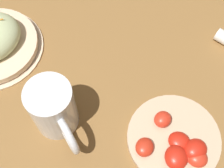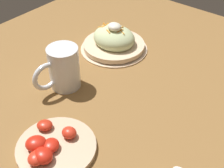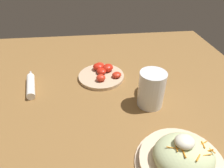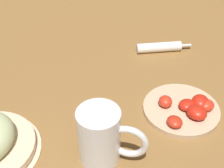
{
  "view_description": "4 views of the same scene",
  "coord_description": "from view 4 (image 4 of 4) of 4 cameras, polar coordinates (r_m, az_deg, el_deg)",
  "views": [
    {
      "loc": [
        0.29,
        0.29,
        0.63
      ],
      "look_at": [
        0.1,
        0.05,
        0.05
      ],
      "focal_mm": 49.36,
      "sensor_mm": 36.0,
      "label": 1
    },
    {
      "loc": [
        -0.35,
        0.51,
        0.6
      ],
      "look_at": [
        0.05,
        0.02,
        0.09
      ],
      "focal_mm": 49.82,
      "sensor_mm": 36.0,
      "label": 2
    },
    {
      "loc": [
        0.03,
        -0.5,
        0.48
      ],
      "look_at": [
        0.09,
        0.06,
        0.08
      ],
      "focal_mm": 31.7,
      "sensor_mm": 36.0,
      "label": 3
    },
    {
      "loc": [
        0.67,
        0.09,
        0.56
      ],
      "look_at": [
        0.07,
        0.04,
        0.08
      ],
      "focal_mm": 50.47,
      "sensor_mm": 36.0,
      "label": 4
    }
  ],
  "objects": [
    {
      "name": "napkin_roll",
      "position": [
        1.05,
        8.59,
        6.61
      ],
      "size": [
        0.06,
        0.18,
        0.03
      ],
      "color": "white",
      "rests_on": "ground_plane"
    },
    {
      "name": "tomato_plate",
      "position": [
        0.82,
        13.11,
        -4.35
      ],
      "size": [
        0.2,
        0.2,
        0.04
      ],
      "color": "#D1B28E",
      "rests_on": "ground_plane"
    },
    {
      "name": "ground_plane",
      "position": [
        0.88,
        -2.07,
        -1.21
      ],
      "size": [
        1.43,
        1.43,
        0.0
      ],
      "primitive_type": "plane",
      "color": "olive"
    },
    {
      "name": "beer_mug",
      "position": [
        0.67,
        -2.04,
        -9.81
      ],
      "size": [
        0.09,
        0.15,
        0.13
      ],
      "color": "white",
      "rests_on": "ground_plane"
    }
  ]
}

